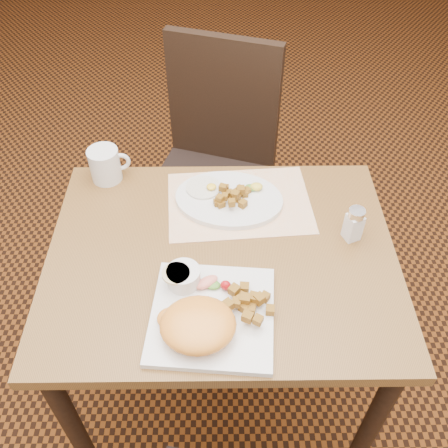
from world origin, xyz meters
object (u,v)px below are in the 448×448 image
plate_square (212,315)px  salt_shaker (354,224)px  table (222,279)px  plate_oval (229,199)px  chair_far (214,158)px  coffee_mug (106,165)px

plate_square → salt_shaker: size_ratio=2.80×
salt_shaker → table: bearing=-171.2°
plate_square → plate_oval: size_ratio=0.92×
table → chair_far: 0.66m
plate_oval → chair_far: bearing=95.6°
plate_square → coffee_mug: 0.59m
table → coffee_mug: 0.48m
chair_far → plate_square: (0.00, -0.85, 0.22)m
chair_far → table: bearing=110.0°
plate_oval → coffee_mug: 0.38m
coffee_mug → plate_oval: bearing=-16.9°
table → plate_oval: 0.23m
plate_oval → coffee_mug: coffee_mug is taller
chair_far → plate_square: 0.87m
plate_oval → table: bearing=-96.5°
chair_far → plate_square: size_ratio=3.46×
coffee_mug → chair_far: bearing=48.4°
plate_square → coffee_mug: coffee_mug is taller
plate_oval → salt_shaker: bearing=-23.4°
plate_square → salt_shaker: salt_shaker is taller
chair_far → plate_oval: chair_far is taller
table → plate_square: size_ratio=3.21×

